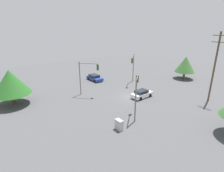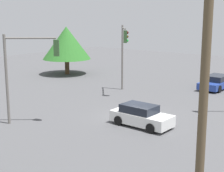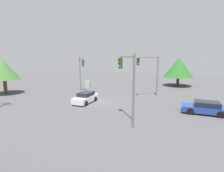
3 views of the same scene
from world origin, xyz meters
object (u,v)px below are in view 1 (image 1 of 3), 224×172
Objects in this scene: traffic_signal_main at (87,73)px; electrical_cabinet at (119,125)px; traffic_signal_aux at (133,64)px; sedan_blue at (95,78)px; traffic_signal_cross at (136,90)px; sedan_white at (142,94)px.

electrical_cabinet is (-12.39, 2.97, -3.56)m from traffic_signal_main.
traffic_signal_aux is at bearing -49.31° from electrical_cabinet.
traffic_signal_cross reaches higher than sedan_blue.
traffic_signal_aux is 19.49m from electrical_cabinet.
traffic_signal_aux is (7.16, -4.65, 3.60)m from sedan_white.
traffic_signal_main is 0.98× the size of traffic_signal_aux.
electrical_cabinet is at bearing -55.39° from traffic_signal_main.
traffic_signal_aux is at bearing 128.63° from sedan_blue.
traffic_signal_aux reaches higher than electrical_cabinet.
traffic_signal_aux reaches higher than sedan_blue.
traffic_signal_main is at bearing 49.53° from sedan_blue.
traffic_signal_aux is (11.43, -10.62, 0.24)m from traffic_signal_cross.
traffic_signal_main is (7.06, 6.90, 3.55)m from sedan_white.
sedan_white is (-14.10, -0.90, 0.01)m from sedan_blue.
sedan_white is at bearing 93.65° from sedan_blue.
sedan_white is at bearing -5.16° from traffic_signal_cross.
traffic_signal_cross is 4.53× the size of electrical_cabinet.
sedan_white is 8.08m from traffic_signal_cross.
traffic_signal_main reaches higher than electrical_cabinet.
traffic_signal_aux is (0.09, -11.55, 0.06)m from traffic_signal_main.
traffic_signal_main is 4.75× the size of electrical_cabinet.
traffic_signal_cross is (-4.27, 5.98, 3.36)m from sedan_white.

